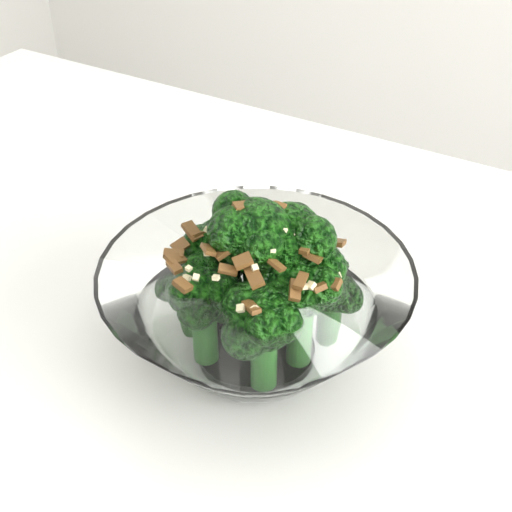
% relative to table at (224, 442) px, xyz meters
% --- Properties ---
extents(table, '(1.23, 0.84, 0.75)m').
position_rel_table_xyz_m(table, '(0.00, 0.00, 0.00)').
color(table, white).
rests_on(table, ground).
extents(broccoli_dish, '(0.21, 0.21, 0.13)m').
position_rel_table_xyz_m(broccoli_dish, '(0.01, 0.03, 0.12)').
color(broccoli_dish, white).
rests_on(broccoli_dish, table).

